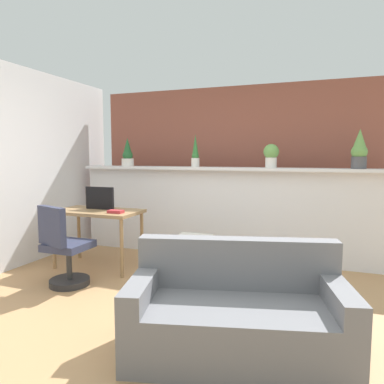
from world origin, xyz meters
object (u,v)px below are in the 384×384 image
side_cube_shelf (192,257)px  book_on_desk (116,212)px  couch (237,315)px  potted_plant_2 (271,155)px  potted_plant_3 (359,150)px  potted_plant_1 (195,153)px  tv_monitor (100,198)px  potted_plant_0 (128,154)px  desk (98,217)px  office_chair (64,252)px

side_cube_shelf → book_on_desk: bearing=-171.3°
side_cube_shelf → couch: couch is taller
potted_plant_2 → potted_plant_3: (1.06, -0.05, 0.05)m
potted_plant_1 → tv_monitor: bearing=-137.0°
book_on_desk → couch: 2.25m
potted_plant_0 → side_cube_shelf: bearing=-34.3°
potted_plant_2 → couch: size_ratio=0.19×
desk → couch: bearing=-32.5°
potted_plant_3 → potted_plant_1: bearing=178.8°
potted_plant_2 → book_on_desk: bearing=-146.4°
side_cube_shelf → potted_plant_2: bearing=52.5°
potted_plant_0 → side_cube_shelf: (1.42, -0.97, -1.22)m
potted_plant_1 → potted_plant_2: potted_plant_1 is taller
potted_plant_2 → office_chair: (-1.99, -1.73, -1.07)m
side_cube_shelf → book_on_desk: (-0.94, -0.14, 0.52)m
potted_plant_3 → office_chair: bearing=-151.2°
potted_plant_0 → desk: bearing=-82.7°
office_chair → couch: (2.10, -0.65, -0.11)m
office_chair → couch: 2.20m
potted_plant_0 → book_on_desk: bearing=-66.9°
potted_plant_2 → desk: size_ratio=0.29×
potted_plant_2 → couch: (0.11, -2.38, -1.18)m
potted_plant_0 → potted_plant_2: potted_plant_0 is taller
book_on_desk → potted_plant_3: bearing=21.4°
potted_plant_0 → potted_plant_3: (3.24, -0.03, 0.05)m
potted_plant_0 → potted_plant_3: potted_plant_3 is taller
side_cube_shelf → couch: size_ratio=0.29×
tv_monitor → couch: bearing=-33.7°
office_chair → book_on_desk: (0.29, 0.60, 0.38)m
potted_plant_3 → couch: bearing=-112.3°
potted_plant_0 → potted_plant_1: 1.10m
potted_plant_2 → book_on_desk: size_ratio=1.70×
tv_monitor → couch: (2.17, -1.45, -0.61)m
book_on_desk → couch: size_ratio=0.11×
potted_plant_2 → book_on_desk: (-1.70, -1.13, -0.69)m
potted_plant_3 → couch: (-0.96, -2.33, -1.23)m
potted_plant_0 → tv_monitor: potted_plant_0 is taller
potted_plant_1 → book_on_desk: size_ratio=2.49×
book_on_desk → couch: couch is taller
couch → potted_plant_0: bearing=134.0°
potted_plant_3 → tv_monitor: potted_plant_3 is taller
office_chair → book_on_desk: 0.77m
tv_monitor → side_cube_shelf: (1.31, -0.06, -0.65)m
side_cube_shelf → tv_monitor: bearing=177.6°
tv_monitor → office_chair: (0.07, -0.80, -0.51)m
desk → office_chair: office_chair is taller
tv_monitor → potted_plant_2: bearing=24.3°
couch → office_chair: bearing=162.8°
office_chair → potted_plant_2: bearing=41.0°
potted_plant_3 → book_on_desk: bearing=-158.6°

